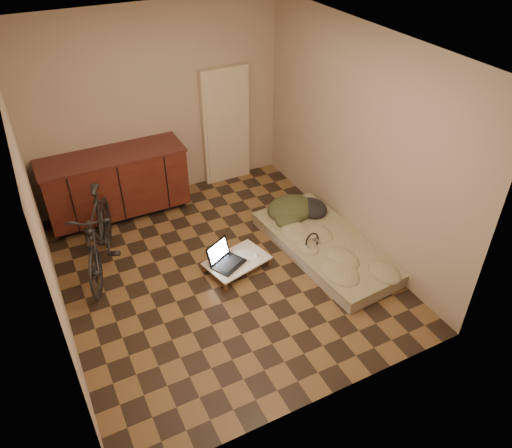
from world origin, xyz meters
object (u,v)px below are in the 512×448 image
futon (327,246)px  lap_desk (237,261)px  laptop (225,260)px  bicycle (98,231)px

futon → lap_desk: bearing=164.2°
futon → lap_desk: 1.14m
futon → laptop: 1.28m
lap_desk → laptop: (-0.14, 0.01, 0.07)m
lap_desk → laptop: size_ratio=1.74×
lap_desk → laptop: bearing=160.6°
bicycle → laptop: (1.24, -0.73, -0.35)m
laptop → futon: bearing=-37.9°
futon → lap_desk: size_ratio=2.55×
futon → lap_desk: (-1.12, 0.21, 0.02)m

